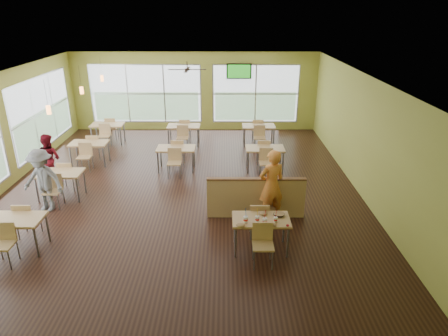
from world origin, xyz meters
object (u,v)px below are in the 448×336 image
Objects in this scene: main_table at (261,224)px; half_wall_divider at (256,198)px; food_basket at (279,214)px; man_plaid at (272,186)px.

half_wall_divider is at bearing 90.00° from main_table.
food_basket is at bearing 18.68° from main_table.
man_plaid reaches higher than main_table.
half_wall_divider reaches higher than main_table.
half_wall_divider is at bearing 106.57° from food_basket.
half_wall_divider is 1.40m from food_basket.
man_plaid reaches higher than food_basket.
half_wall_divider is 1.33× the size of man_plaid.
half_wall_divider reaches higher than food_basket.
main_table is 0.84× the size of man_plaid.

